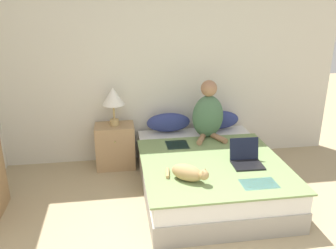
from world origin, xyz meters
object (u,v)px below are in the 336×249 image
at_px(person_sitting, 208,114).
at_px(laptop_open, 246,159).
at_px(cat_tabby, 188,173).
at_px(table_lamp, 113,98).
at_px(pillow_near, 168,122).
at_px(pillow_far, 218,120).
at_px(bed, 208,173).
at_px(nightstand, 115,146).

bearing_deg(person_sitting, laptop_open, -74.99).
distance_m(cat_tabby, table_lamp, 1.56).
distance_m(pillow_near, pillow_far, 0.68).
height_order(bed, table_lamp, table_lamp).
bearing_deg(table_lamp, nightstand, 165.65).
distance_m(bed, table_lamp, 1.52).
bearing_deg(bed, laptop_open, -36.81).
bearing_deg(pillow_far, cat_tabby, -116.76).
xyz_separation_m(pillow_near, person_sitting, (0.47, -0.28, 0.19)).
relative_size(person_sitting, cat_tabby, 1.88).
height_order(pillow_near, pillow_far, same).
xyz_separation_m(pillow_far, nightstand, (-1.40, -0.04, -0.28)).
bearing_deg(pillow_near, nightstand, -176.58).
height_order(cat_tabby, laptop_open, laptop_open).
bearing_deg(pillow_near, laptop_open, -58.05).
relative_size(bed, laptop_open, 5.90).
relative_size(laptop_open, nightstand, 0.56).
bearing_deg(cat_tabby, bed, 95.34).
xyz_separation_m(laptop_open, table_lamp, (-1.40, 1.06, 0.46)).
xyz_separation_m(laptop_open, nightstand, (-1.41, 1.06, -0.21)).
height_order(pillow_far, cat_tabby, pillow_far).
bearing_deg(person_sitting, table_lamp, 168.87).
height_order(pillow_far, table_lamp, table_lamp).
height_order(pillow_far, nightstand, pillow_far).
relative_size(pillow_near, person_sitting, 0.78).
bearing_deg(nightstand, person_sitting, -11.14).
height_order(pillow_near, table_lamp, table_lamp).
height_order(pillow_far, person_sitting, person_sitting).
bearing_deg(laptop_open, pillow_far, 92.07).
height_order(pillow_near, laptop_open, laptop_open).
height_order(pillow_far, laptop_open, laptop_open).
distance_m(pillow_far, person_sitting, 0.40).
bearing_deg(bed, nightstand, 142.99).
bearing_deg(pillow_near, pillow_far, 0.00).
distance_m(cat_tabby, nightstand, 1.53).
xyz_separation_m(person_sitting, laptop_open, (0.22, -0.83, -0.26)).
xyz_separation_m(bed, person_sitting, (0.13, 0.57, 0.54)).
xyz_separation_m(pillow_near, pillow_far, (0.68, 0.00, 0.00)).
bearing_deg(person_sitting, nightstand, 168.86).
bearing_deg(cat_tabby, nightstand, 157.01).
bearing_deg(person_sitting, bed, -102.50).
distance_m(pillow_far, table_lamp, 1.45).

